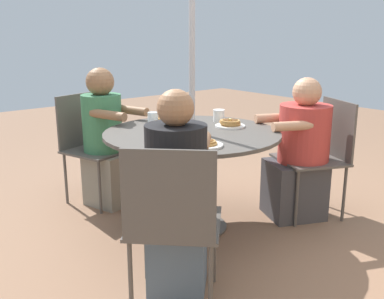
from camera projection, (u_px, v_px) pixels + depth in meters
name	position (u px, v px, depth m)	size (l,w,h in m)	color
ground_plane	(192.00, 226.00, 3.40)	(12.00, 12.00, 0.00)	#8C664C
patio_table	(192.00, 147.00, 3.24)	(1.27, 1.27, 0.74)	#4C4742
umbrella_pole	(192.00, 62.00, 3.08)	(0.04, 0.04, 2.46)	#ADADB2
patio_chair_north	(173.00, 218.00, 2.25)	(0.67, 0.67, 0.92)	#514C47
diner_north	(177.00, 204.00, 2.43)	(0.54, 0.54, 1.15)	slate
patio_chair_east	(321.00, 150.00, 3.53)	(0.63, 0.63, 0.92)	#514C47
diner_east	(299.00, 156.00, 3.49)	(0.60, 0.55, 1.10)	#3D3D42
patio_chair_south	(90.00, 141.00, 3.83)	(0.59, 0.59, 0.92)	#514C47
diner_south	(105.00, 142.00, 3.73)	(0.45, 0.56, 1.15)	gray
pancake_plate_a	(230.00, 124.00, 3.37)	(0.22, 0.22, 0.07)	white
pancake_plate_b	(205.00, 144.00, 2.80)	(0.22, 0.22, 0.05)	white
pancake_plate_c	(166.00, 119.00, 3.59)	(0.22, 0.22, 0.05)	white
pancake_plate_d	(171.00, 134.00, 3.06)	(0.22, 0.22, 0.05)	white
syrup_bottle	(185.00, 121.00, 3.29)	(0.09, 0.07, 0.14)	brown
coffee_cup	(219.00, 116.00, 3.54)	(0.09, 0.09, 0.10)	white
drinking_glass_a	(153.00, 121.00, 3.24)	(0.08, 0.08, 0.13)	silver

